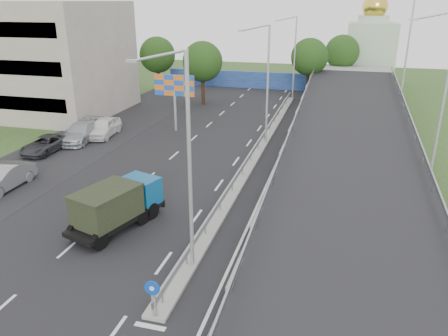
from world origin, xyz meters
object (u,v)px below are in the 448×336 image
(sign_bollard, at_px, (154,298))
(parked_car_c, at_px, (45,144))
(lamp_post_mid, at_px, (266,79))
(church, at_px, (370,49))
(dump_truck, at_px, (117,204))
(parked_car_b, at_px, (3,178))
(parked_car_d, at_px, (81,132))
(lamp_post_near, at_px, (185,154))
(lamp_post_far, at_px, (293,53))
(billboard, at_px, (174,89))
(parked_car_e, at_px, (104,127))

(sign_bollard, distance_m, parked_car_c, 24.23)
(sign_bollard, bearing_deg, lamp_post_mid, 89.74)
(church, distance_m, dump_truck, 53.52)
(dump_truck, xyz_separation_m, parked_car_b, (-10.08, 2.81, -0.61))
(sign_bollard, distance_m, lamp_post_mid, 24.30)
(lamp_post_mid, xyz_separation_m, parked_car_d, (-16.27, -3.28, -4.97))
(lamp_post_mid, xyz_separation_m, parked_car_c, (-17.47, -6.93, -5.13))
(church, bearing_deg, parked_car_d, -125.06)
(sign_bollard, distance_m, parked_car_b, 17.85)
(church, bearing_deg, lamp_post_mid, -106.22)
(church, bearing_deg, sign_bollard, -99.81)
(lamp_post_near, distance_m, parked_car_c, 22.41)
(lamp_post_far, xyz_separation_m, church, (9.89, 14.00, -0.50))
(parked_car_c, relative_size, parked_car_d, 0.84)
(billboard, xyz_separation_m, parked_car_e, (-5.94, -3.43, -3.33))
(dump_truck, bearing_deg, parked_car_c, 156.82)
(lamp_post_near, relative_size, parked_car_e, 2.00)
(dump_truck, bearing_deg, billboard, 118.29)
(lamp_post_far, bearing_deg, church, 54.76)
(lamp_post_near, xyz_separation_m, parked_car_c, (-17.47, 13.07, -5.13))
(billboard, distance_m, parked_car_c, 12.73)
(lamp_post_mid, bearing_deg, dump_truck, -106.77)
(dump_truck, height_order, parked_car_c, dump_truck)
(lamp_post_near, xyz_separation_m, church, (9.89, 54.00, -0.50))
(sign_bollard, height_order, church, church)
(lamp_post_near, height_order, parked_car_e, lamp_post_near)
(dump_truck, height_order, parked_car_d, dump_truck)
(lamp_post_mid, height_order, lamp_post_far, same)
(dump_truck, bearing_deg, church, 90.35)
(billboard, bearing_deg, lamp_post_far, 63.16)
(lamp_post_mid, distance_m, church, 35.41)
(lamp_post_far, relative_size, parked_car_d, 1.74)
(billboard, bearing_deg, parked_car_b, -110.58)
(lamp_post_mid, bearing_deg, lamp_post_far, 90.00)
(lamp_post_far, bearing_deg, sign_bollard, -90.14)
(lamp_post_near, relative_size, parked_car_c, 2.07)
(lamp_post_far, height_order, church, church)
(parked_car_c, bearing_deg, billboard, 46.74)
(lamp_post_far, relative_size, parked_car_c, 2.07)
(lamp_post_mid, relative_size, billboard, 1.83)
(lamp_post_far, distance_m, billboard, 20.24)
(lamp_post_mid, bearing_deg, church, 73.78)
(parked_car_e, bearing_deg, parked_car_b, -97.88)
(parked_car_d, xyz_separation_m, parked_car_e, (1.22, 1.85, 0.02))
(lamp_post_near, distance_m, lamp_post_mid, 20.00)
(lamp_post_far, height_order, parked_car_d, lamp_post_far)
(lamp_post_mid, bearing_deg, parked_car_d, -168.60)
(dump_truck, distance_m, parked_car_d, 17.81)
(parked_car_e, bearing_deg, dump_truck, -64.90)
(lamp_post_far, xyz_separation_m, parked_car_c, (-17.47, -26.93, -5.13))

